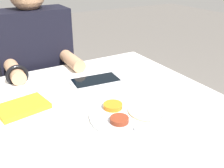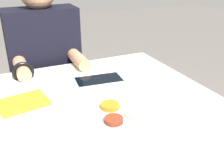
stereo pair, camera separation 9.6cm
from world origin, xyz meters
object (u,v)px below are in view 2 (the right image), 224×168
at_px(person_diner, 47,84).
at_px(tablet_device, 99,80).
at_px(thali_tray, 129,115).
at_px(red_notebook, 23,103).

bearing_deg(person_diner, tablet_device, -67.99).
bearing_deg(tablet_device, thali_tray, -93.42).
height_order(red_notebook, person_diner, person_diner).
bearing_deg(thali_tray, tablet_device, 86.58).
bearing_deg(tablet_device, person_diner, 112.01).
xyz_separation_m(red_notebook, person_diner, (0.20, 0.53, -0.18)).
xyz_separation_m(thali_tray, red_notebook, (-0.35, 0.26, 0.00)).
height_order(thali_tray, tablet_device, thali_tray).
height_order(tablet_device, person_diner, person_diner).
xyz_separation_m(red_notebook, tablet_device, (0.38, 0.09, -0.00)).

